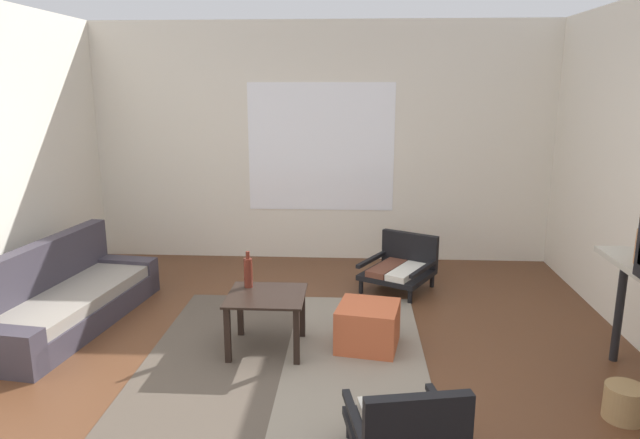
% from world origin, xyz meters
% --- Properties ---
extents(ground_plane, '(7.80, 7.80, 0.00)m').
position_xyz_m(ground_plane, '(0.00, 0.00, 0.00)').
color(ground_plane, '#56331E').
extents(far_wall_with_window, '(5.60, 0.13, 2.70)m').
position_xyz_m(far_wall_with_window, '(0.00, 3.06, 1.35)').
color(far_wall_with_window, silver).
rests_on(far_wall_with_window, ground).
extents(area_rug, '(2.09, 2.38, 0.01)m').
position_xyz_m(area_rug, '(-0.12, 0.48, 0.01)').
color(area_rug, '#4C4238').
rests_on(area_rug, ground).
extents(couch, '(0.93, 1.97, 0.70)m').
position_xyz_m(couch, '(-2.08, 0.92, 0.22)').
color(couch, '#38333D').
rests_on(couch, ground).
extents(coffee_table, '(0.59, 0.56, 0.45)m').
position_xyz_m(coffee_table, '(-0.28, 0.55, 0.36)').
color(coffee_table, black).
rests_on(coffee_table, ground).
extents(armchair_by_window, '(0.84, 0.85, 0.53)m').
position_xyz_m(armchair_by_window, '(0.86, 2.01, 0.24)').
color(armchair_by_window, black).
rests_on(armchair_by_window, ground).
extents(armchair_striped_foreground, '(0.65, 0.71, 0.57)m').
position_xyz_m(armchair_striped_foreground, '(0.67, -0.87, 0.25)').
color(armchair_striped_foreground, black).
rests_on(armchair_striped_foreground, ground).
extents(ottoman_orange, '(0.53, 0.53, 0.35)m').
position_xyz_m(ottoman_orange, '(0.50, 0.63, 0.17)').
color(ottoman_orange, '#BC5633').
rests_on(ottoman_orange, ground).
extents(glass_bottle, '(0.07, 0.07, 0.29)m').
position_xyz_m(glass_bottle, '(-0.44, 0.71, 0.58)').
color(glass_bottle, '#5B2319').
rests_on(glass_bottle, coffee_table).
extents(wicker_basket, '(0.24, 0.24, 0.22)m').
position_xyz_m(wicker_basket, '(2.06, -0.27, 0.11)').
color(wicker_basket, '#9E7A4C').
rests_on(wicker_basket, ground).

